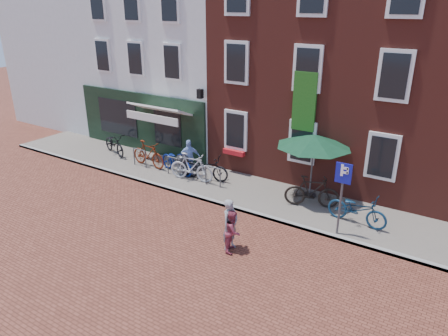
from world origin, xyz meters
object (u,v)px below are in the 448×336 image
Objects in this scene: bicycle_5 at (312,192)px; parking_sign at (342,186)px; bicycle_1 at (148,154)px; bicycle_4 at (206,168)px; boy at (232,231)px; litter_bin at (183,164)px; cafe_person at (189,158)px; bicycle_0 at (114,144)px; bicycle_2 at (177,161)px; bicycle_6 at (357,209)px; woman at (230,225)px; bicycle_3 at (191,167)px; parasol at (314,138)px.

parking_sign is at bearing -155.28° from bicycle_5.
bicycle_1 is 0.97× the size of bicycle_4.
parking_sign is 1.24× the size of bicycle_5.
litter_bin is at bearing 32.41° from boy.
bicycle_0 is (-4.70, 0.12, -0.25)m from cafe_person.
bicycle_2 is at bearing -73.18° from bicycle_0.
cafe_person reaches higher than bicycle_1.
bicycle_4 is at bearing 24.18° from boy.
bicycle_1 is (-6.71, 3.66, 0.02)m from boy.
bicycle_6 is (7.49, -0.23, 0.01)m from litter_bin.
boy is 0.66× the size of bicycle_0.
parking_sign is 1.55× the size of cafe_person.
bicycle_4 is at bearing 51.06° from woman.
cafe_person is 0.77× the size of bicycle_4.
boy reaches higher than bicycle_1.
boy reaches higher than bicycle_4.
woman is 6.29m from bicycle_2.
bicycle_0 reaches higher than litter_bin.
cafe_person reaches higher than bicycle_0.
bicycle_2 is at bearing 93.06° from bicycle_6.
parking_sign is 6.33m from bicycle_4.
bicycle_1 is at bearing 75.96° from bicycle_3.
bicycle_1 is at bearing 172.74° from parking_sign.
bicycle_3 is (-3.99, 3.39, -0.13)m from woman.
bicycle_2 and bicycle_4 have the same top height.
parasol is 4.94m from woman.
litter_bin is 0.49× the size of bicycle_6.
bicycle_0 is 1.03× the size of bicycle_3.
cafe_person is at bearing 40.77° from litter_bin.
bicycle_3 is (1.07, -0.34, 0.06)m from bicycle_2.
woman is 1.05× the size of cafe_person.
parking_sign is 1.82× the size of boy.
bicycle_3 is 5.11m from bicycle_5.
boy is (0.11, -0.05, -0.15)m from woman.
bicycle_2 reaches higher than litter_bin.
bicycle_3 reaches higher than bicycle_6.
parking_sign is 1.20× the size of bicycle_4.
woman is 5.24m from bicycle_3.
bicycle_4 is 1.03× the size of bicycle_5.
bicycle_1 is 1.54m from bicycle_2.
boy is (4.76, -3.72, 0.05)m from litter_bin.
cafe_person is 2.18m from bicycle_1.
woman is at bearing 98.68° from cafe_person.
parking_sign is 6.67m from bicycle_3.
cafe_person is at bearing 168.71° from parking_sign.
boy is 5.35m from bicycle_3.
bicycle_0 is 2.57m from bicycle_1.
bicycle_5 is (0.99, 3.86, 0.02)m from boy.
woman is 9.97m from bicycle_0.
cafe_person is at bearing 29.88° from boy.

